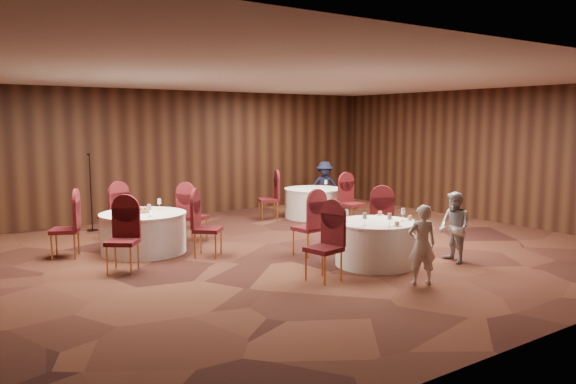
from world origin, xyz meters
TOP-DOWN VIEW (x-y plane):
  - ground at (0.00, 0.00)m, footprint 12.00×12.00m
  - room_shell at (0.00, 0.00)m, footprint 12.00×12.00m
  - table_main at (0.76, -1.57)m, footprint 1.36×1.36m
  - table_left at (-2.11, 1.55)m, footprint 1.57×1.57m
  - table_right at (2.79, 2.79)m, footprint 1.46×1.46m
  - chairs_main at (0.50, -0.94)m, footprint 2.99×2.05m
  - chairs_left at (-2.15, 1.57)m, footprint 3.16×3.19m
  - chairs_right at (2.31, 2.34)m, footprint 1.80×2.35m
  - tabletop_main at (0.86, -1.70)m, footprint 1.14×1.08m
  - tabletop_left at (-2.11, 1.55)m, footprint 0.83×0.79m
  - tabletop_right at (3.02, 2.58)m, footprint 0.08×0.08m
  - mic_stand at (-2.30, 4.23)m, footprint 0.24×0.24m
  - woman_a at (0.53, -2.79)m, footprint 0.52×0.45m
  - woman_b at (1.98, -2.22)m, footprint 0.61×0.70m
  - man_c at (3.74, 3.52)m, footprint 0.99×0.92m

SIDE VIEW (x-z plane):
  - ground at x=0.00m, z-range 0.00..0.00m
  - table_main at x=0.76m, z-range 0.01..0.75m
  - table_left at x=-2.11m, z-range 0.01..0.75m
  - table_right at x=2.79m, z-range 0.01..0.75m
  - chairs_main at x=0.50m, z-range 0.00..1.00m
  - chairs_left at x=-2.15m, z-range 0.00..1.00m
  - chairs_right at x=2.31m, z-range 0.00..1.00m
  - mic_stand at x=-2.30m, z-range -0.35..1.37m
  - woman_a at x=0.53m, z-range 0.00..1.20m
  - woman_b at x=1.98m, z-range 0.00..1.22m
  - man_c at x=3.74m, z-range 0.00..1.34m
  - tabletop_left at x=-2.11m, z-range 0.71..0.93m
  - tabletop_main at x=0.86m, z-range 0.73..0.94m
  - tabletop_right at x=3.02m, z-range 0.79..1.01m
  - room_shell at x=0.00m, z-range -4.04..7.96m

